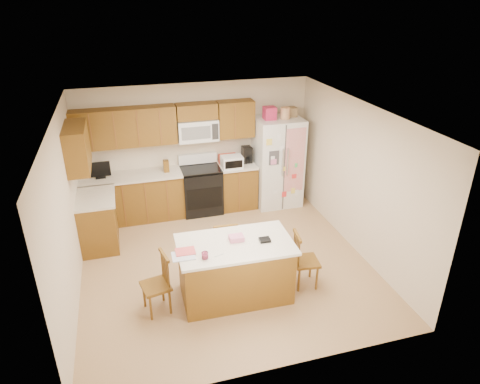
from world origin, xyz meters
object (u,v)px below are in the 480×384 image
object	(u,v)px
island	(235,269)
windsor_chair_back	(225,247)
refrigerator	(277,161)
windsor_chair_left	(157,285)
windsor_chair_right	(304,261)
stove	(201,189)

from	to	relation	value
island	windsor_chair_back	bearing A→B (deg)	89.89
refrigerator	windsor_chair_back	size ratio (longest dim) A/B	2.28
refrigerator	windsor_chair_left	bearing A→B (deg)	-135.29
refrigerator	windsor_chair_back	distance (m)	2.67
refrigerator	windsor_chair_left	xyz separation A→B (m)	(-2.73, -2.70, -0.51)
windsor_chair_left	windsor_chair_right	distance (m)	2.15
island	windsor_chair_back	size ratio (longest dim) A/B	1.91
windsor_chair_left	windsor_chair_right	bearing A→B (deg)	-0.60
windsor_chair_back	windsor_chair_right	distance (m)	1.24
windsor_chair_back	windsor_chair_right	size ratio (longest dim) A/B	1.01
stove	windsor_chair_back	xyz separation A→B (m)	(-0.05, -2.12, -0.05)
stove	windsor_chair_right	bearing A→B (deg)	-70.37
windsor_chair_left	refrigerator	bearing A→B (deg)	44.71
stove	refrigerator	size ratio (longest dim) A/B	0.55
island	windsor_chair_right	xyz separation A→B (m)	(1.05, -0.05, -0.03)
island	windsor_chair_back	distance (m)	0.62
refrigerator	island	world-z (taller)	refrigerator
island	windsor_chair_left	bearing A→B (deg)	-178.69
refrigerator	windsor_chair_left	size ratio (longest dim) A/B	2.32
windsor_chair_back	windsor_chair_right	xyz separation A→B (m)	(1.05, -0.67, -0.00)
stove	windsor_chair_left	distance (m)	3.00
refrigerator	windsor_chair_right	distance (m)	2.83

